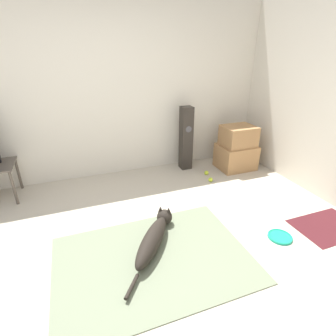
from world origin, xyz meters
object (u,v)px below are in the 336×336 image
Objects in this scene: tennis_ball_near_speaker at (206,173)px; tennis_ball_by_boxes at (211,180)px; cardboard_box_upper at (238,136)px; floor_speaker at (186,139)px; dog at (154,237)px; frisbee at (280,237)px; cardboard_box_lower at (236,157)px.

tennis_ball_by_boxes is at bearing -103.08° from tennis_ball_near_speaker.
cardboard_box_upper is 7.47× the size of tennis_ball_by_boxes.
tennis_ball_by_boxes is (0.15, -0.59, -0.47)m from floor_speaker.
dog reaches higher than tennis_ball_by_boxes.
cardboard_box_upper is 0.82m from floor_speaker.
frisbee is 2.04m from floor_speaker.
cardboard_box_lower is 0.35m from cardboard_box_upper.
frisbee is 1.78m from cardboard_box_lower.
dog is at bearing -143.83° from cardboard_box_lower.
tennis_ball_near_speaker is (-0.01, 1.60, 0.02)m from frisbee.
cardboard_box_upper is at bearing -81.73° from cardboard_box_lower.
cardboard_box_upper is at bearing 71.61° from frisbee.
floor_speaker is 0.77m from tennis_ball_by_boxes.
cardboard_box_upper is 0.86m from tennis_ball_by_boxes.
floor_speaker is at bearing 96.18° from frisbee.
cardboard_box_lower is at bearing 98.27° from cardboard_box_upper.
tennis_ball_near_speaker is at bearing -172.79° from cardboard_box_upper.
cardboard_box_lower is 0.57× the size of floor_speaker.
floor_speaker reaches higher than dog.
dog is 1.58m from tennis_ball_by_boxes.
tennis_ball_near_speaker is at bearing -172.12° from cardboard_box_lower.
dog is 1.90× the size of cardboard_box_upper.
dog is 0.93× the size of floor_speaker.
frisbee is 0.44× the size of cardboard_box_lower.
cardboard_box_upper reaches higher than dog.
cardboard_box_lower is 0.71m from tennis_ball_by_boxes.
cardboard_box_lower is at bearing -20.43° from floor_speaker.
cardboard_box_upper reaches higher than frisbee.
frisbee is 0.25× the size of floor_speaker.
floor_speaker is (1.05, 1.62, 0.39)m from dog.
tennis_ball_near_speaker is (-0.57, -0.07, -0.51)m from cardboard_box_upper.
tennis_ball_near_speaker is at bearing -61.16° from floor_speaker.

